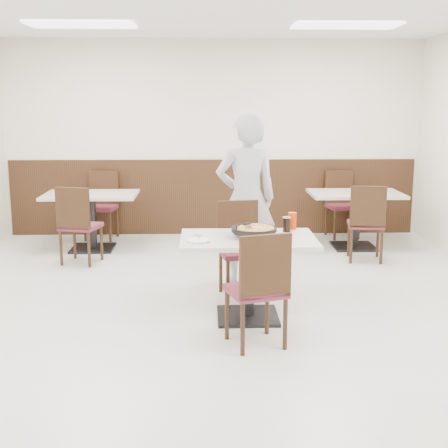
{
  "coord_description": "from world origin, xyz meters",
  "views": [
    {
      "loc": [
        -0.11,
        -5.57,
        1.95
      ],
      "look_at": [
        0.05,
        -0.3,
        0.9
      ],
      "focal_mm": 50.0,
      "sensor_mm": 36.0,
      "label": 1
    }
  ],
  "objects_px": {
    "cola_glass": "(287,225)",
    "bg_chair_right_near": "(366,222)",
    "bg_chair_right_far": "(343,205)",
    "bg_chair_left_far": "(101,206)",
    "side_plate": "(198,240)",
    "diner_person": "(246,199)",
    "bg_table_right": "(354,220)",
    "pizza_pan": "(254,232)",
    "bg_chair_left_near": "(81,224)",
    "bg_table_left": "(92,222)",
    "red_cup": "(292,221)",
    "chair_near": "(256,288)",
    "pizza": "(256,231)",
    "chair_far": "(242,250)",
    "main_table": "(248,278)"
  },
  "relations": [
    {
      "from": "main_table",
      "to": "bg_chair_left_near",
      "type": "height_order",
      "value": "bg_chair_left_near"
    },
    {
      "from": "chair_far",
      "to": "pizza_pan",
      "type": "distance_m",
      "value": 0.71
    },
    {
      "from": "chair_near",
      "to": "side_plate",
      "type": "xyz_separation_m",
      "value": [
        -0.47,
        0.48,
        0.28
      ]
    },
    {
      "from": "pizza",
      "to": "bg_chair_right_far",
      "type": "bearing_deg",
      "value": 65.58
    },
    {
      "from": "pizza",
      "to": "bg_chair_left_far",
      "type": "relative_size",
      "value": 0.35
    },
    {
      "from": "bg_chair_right_far",
      "to": "cola_glass",
      "type": "bearing_deg",
      "value": 59.27
    },
    {
      "from": "bg_chair_left_far",
      "to": "bg_chair_right_far",
      "type": "height_order",
      "value": "same"
    },
    {
      "from": "pizza",
      "to": "main_table",
      "type": "bearing_deg",
      "value": 176.12
    },
    {
      "from": "chair_far",
      "to": "pizza_pan",
      "type": "bearing_deg",
      "value": 86.5
    },
    {
      "from": "bg_chair_left_far",
      "to": "main_table",
      "type": "bearing_deg",
      "value": 127.4
    },
    {
      "from": "chair_near",
      "to": "bg_chair_left_near",
      "type": "xyz_separation_m",
      "value": [
        -1.91,
        2.65,
        0.0
      ]
    },
    {
      "from": "pizza_pan",
      "to": "bg_chair_left_far",
      "type": "height_order",
      "value": "bg_chair_left_far"
    },
    {
      "from": "cola_glass",
      "to": "bg_chair_left_far",
      "type": "relative_size",
      "value": 0.14
    },
    {
      "from": "red_cup",
      "to": "bg_chair_left_near",
      "type": "bearing_deg",
      "value": 144.28
    },
    {
      "from": "diner_person",
      "to": "bg_chair_left_near",
      "type": "relative_size",
      "value": 1.91
    },
    {
      "from": "side_plate",
      "to": "bg_chair_left_near",
      "type": "height_order",
      "value": "bg_chair_left_near"
    },
    {
      "from": "cola_glass",
      "to": "red_cup",
      "type": "xyz_separation_m",
      "value": [
        0.07,
        0.11,
        0.02
      ]
    },
    {
      "from": "bg_chair_right_near",
      "to": "bg_chair_right_far",
      "type": "relative_size",
      "value": 1.0
    },
    {
      "from": "bg_chair_left_near",
      "to": "bg_chair_left_far",
      "type": "relative_size",
      "value": 1.0
    },
    {
      "from": "bg_chair_left_far",
      "to": "chair_far",
      "type": "bearing_deg",
      "value": 132.55
    },
    {
      "from": "bg_chair_left_near",
      "to": "bg_table_left",
      "type": "bearing_deg",
      "value": 103.82
    },
    {
      "from": "chair_near",
      "to": "bg_chair_left_far",
      "type": "distance_m",
      "value": 4.4
    },
    {
      "from": "main_table",
      "to": "pizza",
      "type": "relative_size",
      "value": 3.59
    },
    {
      "from": "chair_far",
      "to": "cola_glass",
      "type": "height_order",
      "value": "chair_far"
    },
    {
      "from": "chair_far",
      "to": "pizza",
      "type": "bearing_deg",
      "value": 87.65
    },
    {
      "from": "side_plate",
      "to": "diner_person",
      "type": "bearing_deg",
      "value": 69.27
    },
    {
      "from": "side_plate",
      "to": "bg_table_left",
      "type": "distance_m",
      "value": 3.22
    },
    {
      "from": "bg_chair_right_far",
      "to": "bg_chair_left_far",
      "type": "bearing_deg",
      "value": -9.35
    },
    {
      "from": "main_table",
      "to": "cola_glass",
      "type": "xyz_separation_m",
      "value": [
        0.37,
        0.24,
        0.44
      ]
    },
    {
      "from": "pizza_pan",
      "to": "side_plate",
      "type": "xyz_separation_m",
      "value": [
        -0.5,
        -0.16,
        -0.03
      ]
    },
    {
      "from": "chair_near",
      "to": "diner_person",
      "type": "bearing_deg",
      "value": 71.04
    },
    {
      "from": "bg_chair_left_near",
      "to": "bg_table_right",
      "type": "bearing_deg",
      "value": 25.59
    },
    {
      "from": "chair_near",
      "to": "bg_chair_right_near",
      "type": "xyz_separation_m",
      "value": [
        1.56,
        2.67,
        0.0
      ]
    },
    {
      "from": "chair_far",
      "to": "bg_table_left",
      "type": "height_order",
      "value": "chair_far"
    },
    {
      "from": "red_cup",
      "to": "bg_table_left",
      "type": "distance_m",
      "value": 3.34
    },
    {
      "from": "bg_table_right",
      "to": "bg_chair_right_near",
      "type": "distance_m",
      "value": 0.68
    },
    {
      "from": "cola_glass",
      "to": "bg_chair_left_far",
      "type": "height_order",
      "value": "bg_chair_left_far"
    },
    {
      "from": "cola_glass",
      "to": "bg_chair_right_near",
      "type": "bearing_deg",
      "value": 56.09
    },
    {
      "from": "chair_near",
      "to": "bg_table_left",
      "type": "height_order",
      "value": "chair_near"
    },
    {
      "from": "cola_glass",
      "to": "bg_table_left",
      "type": "relative_size",
      "value": 0.11
    },
    {
      "from": "main_table",
      "to": "bg_chair_right_far",
      "type": "distance_m",
      "value": 3.71
    },
    {
      "from": "cola_glass",
      "to": "bg_table_right",
      "type": "bearing_deg",
      "value": 63.42
    },
    {
      "from": "cola_glass",
      "to": "bg_chair_right_far",
      "type": "distance_m",
      "value": 3.36
    },
    {
      "from": "chair_near",
      "to": "pizza",
      "type": "height_order",
      "value": "chair_near"
    },
    {
      "from": "diner_person",
      "to": "bg_chair_right_far",
      "type": "relative_size",
      "value": 1.91
    },
    {
      "from": "pizza",
      "to": "cola_glass",
      "type": "distance_m",
      "value": 0.39
    },
    {
      "from": "pizza",
      "to": "red_cup",
      "type": "bearing_deg",
      "value": 43.11
    },
    {
      "from": "chair_near",
      "to": "pizza",
      "type": "relative_size",
      "value": 2.84
    },
    {
      "from": "chair_far",
      "to": "side_plate",
      "type": "distance_m",
      "value": 0.94
    },
    {
      "from": "bg_chair_left_far",
      "to": "bg_chair_right_near",
      "type": "distance_m",
      "value": 3.69
    }
  ]
}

